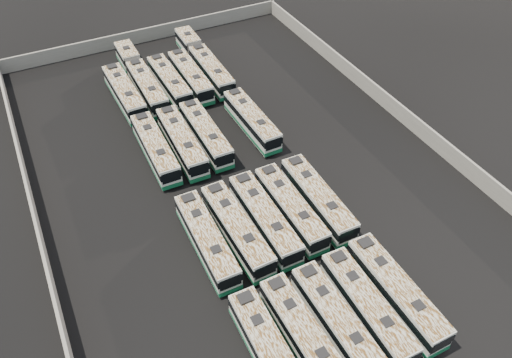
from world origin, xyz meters
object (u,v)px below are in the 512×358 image
at_px(bus_midfront_right, 291,208).
at_px(bus_midback_left, 182,142).
at_px(bus_back_left, 141,77).
at_px(bus_back_right, 191,77).
at_px(bus_back_far_left, 125,93).
at_px(bus_front_left, 304,336).
at_px(bus_midback_center, 206,134).
at_px(bus_midfront_center, 265,219).
at_px(bus_back_far_right, 204,61).
at_px(bus_front_right, 367,307).
at_px(bus_midfront_far_left, 207,240).
at_px(bus_midfront_far_right, 318,199).
at_px(bus_front_center, 337,322).
at_px(bus_front_far_right, 396,292).
at_px(bus_front_far_left, 271,354).
at_px(bus_midback_far_left, 155,149).
at_px(bus_midback_far_right, 252,120).
at_px(bus_back_center, 170,82).
at_px(bus_midfront_left, 237,230).

distance_m(bus_midfront_right, bus_midback_left, 16.19).
relative_size(bus_back_left, bus_back_right, 1.54).
bearing_deg(bus_back_far_left, bus_front_left, -86.89).
height_order(bus_midback_center, bus_back_far_left, bus_back_far_left).
bearing_deg(bus_midfront_center, bus_back_far_left, 102.70).
bearing_deg(bus_back_far_right, bus_midfront_center, -100.40).
relative_size(bus_front_right, bus_back_far_right, 0.64).
bearing_deg(bus_midfront_far_left, bus_back_right, 72.48).
bearing_deg(bus_back_far_left, bus_midfront_far_right, -67.59).
bearing_deg(bus_midfront_center, bus_front_center, -89.54).
bearing_deg(bus_back_far_right, bus_front_far_right, -89.03).
distance_m(bus_front_far_left, bus_midback_far_left, 28.26).
height_order(bus_front_left, bus_back_right, bus_back_right).
xyz_separation_m(bus_front_far_right, bus_midback_far_left, (-12.47, 28.09, -0.01)).
bearing_deg(bus_front_right, bus_midback_far_right, 84.93).
distance_m(bus_front_far_left, bus_midback_far_right, 30.73).
distance_m(bus_front_far_right, bus_midfront_center, 14.19).
bearing_deg(bus_back_right, bus_midback_left, -114.98).
distance_m(bus_front_left, bus_midback_far_left, 28.30).
height_order(bus_midback_left, bus_back_far_right, bus_midback_left).
relative_size(bus_midback_left, bus_back_far_left, 1.00).
relative_size(bus_back_left, bus_back_center, 1.56).
relative_size(bus_front_center, bus_midback_far_right, 0.99).
xyz_separation_m(bus_front_far_left, bus_back_right, (9.25, 40.91, 0.02)).
xyz_separation_m(bus_midback_left, bus_back_far_left, (-3.14, 13.00, 0.00)).
relative_size(bus_midback_far_right, bus_back_center, 1.00).
bearing_deg(bus_midfront_center, bus_front_left, -103.13).
height_order(bus_front_right, bus_back_far_left, bus_back_far_left).
xyz_separation_m(bus_front_center, bus_back_right, (3.02, 40.90, 0.05)).
distance_m(bus_front_left, bus_midfront_far_right, 15.70).
relative_size(bus_midfront_far_left, bus_back_left, 0.64).
bearing_deg(bus_back_center, bus_midback_center, -91.10).
xyz_separation_m(bus_front_far_right, bus_midback_center, (-6.23, 28.01, -0.01)).
xyz_separation_m(bus_front_left, bus_back_right, (6.11, 40.77, 0.04)).
xyz_separation_m(bus_front_center, bus_midfront_left, (-3.12, 12.84, 0.07)).
bearing_deg(bus_midfront_far_left, bus_midback_center, 68.59).
bearing_deg(bus_back_center, bus_front_far_right, -82.28).
height_order(bus_midfront_right, bus_back_left, bus_back_left).
distance_m(bus_front_left, bus_front_far_right, 9.29).
height_order(bus_midfront_center, bus_midback_center, bus_midfront_center).
bearing_deg(bus_midfront_far_left, bus_midback_far_left, 90.92).
distance_m(bus_midback_far_left, bus_back_right, 15.70).
relative_size(bus_midfront_left, bus_midback_far_left, 1.01).
bearing_deg(bus_midfront_far_left, bus_back_far_right, 68.94).
bearing_deg(bus_front_left, bus_midback_far_right, 71.18).
xyz_separation_m(bus_front_left, bus_back_far_right, (9.32, 43.89, 0.03)).
bearing_deg(bus_back_left, bus_midback_far_right, -59.43).
xyz_separation_m(bus_midback_far_left, bus_back_far_left, (0.02, 12.75, 0.03)).
height_order(bus_midfront_far_left, bus_midfront_left, bus_midfront_left).
bearing_deg(bus_midfront_right, bus_back_far_right, 83.91).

